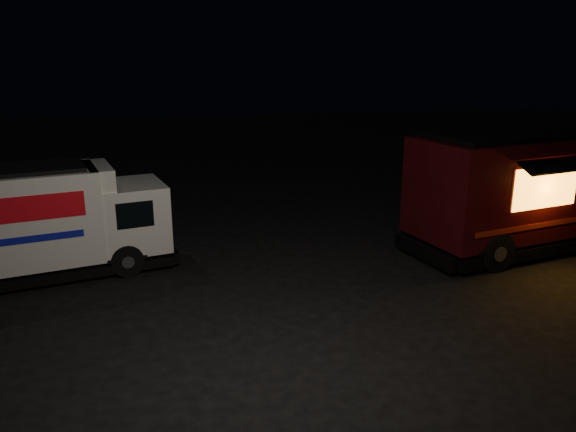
# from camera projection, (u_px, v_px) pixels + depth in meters

# --- Properties ---
(ground) EXTENTS (80.00, 80.00, 0.00)m
(ground) POSITION_uv_depth(u_px,v_px,m) (262.00, 302.00, 12.42)
(ground) COLOR black
(ground) RESTS_ON ground
(white_truck) EXTENTS (6.39, 3.55, 2.75)m
(white_truck) POSITION_uv_depth(u_px,v_px,m) (45.00, 221.00, 13.59)
(white_truck) COLOR silver
(white_truck) RESTS_ON ground
(red_truck) EXTENTS (7.47, 4.20, 3.29)m
(red_truck) POSITION_uv_depth(u_px,v_px,m) (528.00, 190.00, 15.60)
(red_truck) COLOR #3A0A0C
(red_truck) RESTS_ON ground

